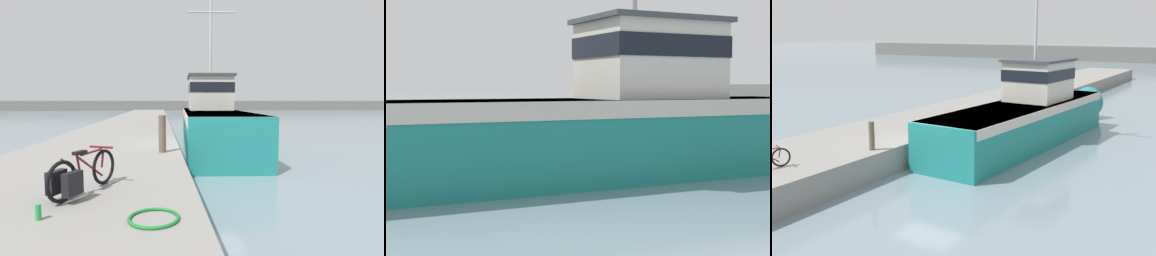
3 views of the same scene
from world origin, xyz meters
The scene contains 4 objects.
ground_plane centered at (0.00, 0.00, 0.00)m, with size 320.00×320.00×0.00m, color gray.
dock_pier centered at (-3.33, 0.00, 0.50)m, with size 4.75×80.00×0.99m, color gray.
fishing_boat_main centered at (1.26, 6.27, 1.39)m, with size 3.77×15.01×8.40m.
mooring_post centered at (-1.48, -1.75, 1.51)m, with size 0.20×0.20×1.04m, color brown.
Camera 3 is at (9.91, -14.55, 5.24)m, focal length 45.00 mm.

